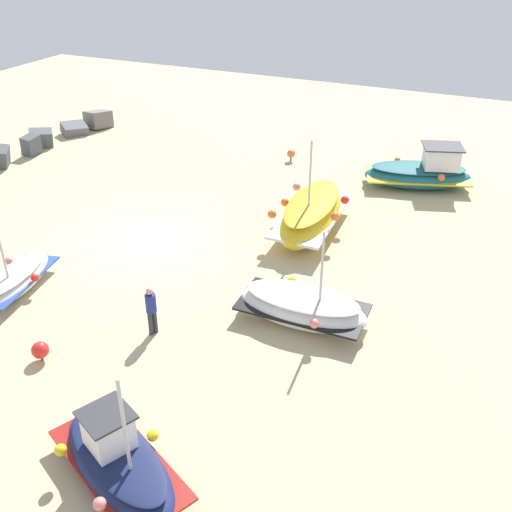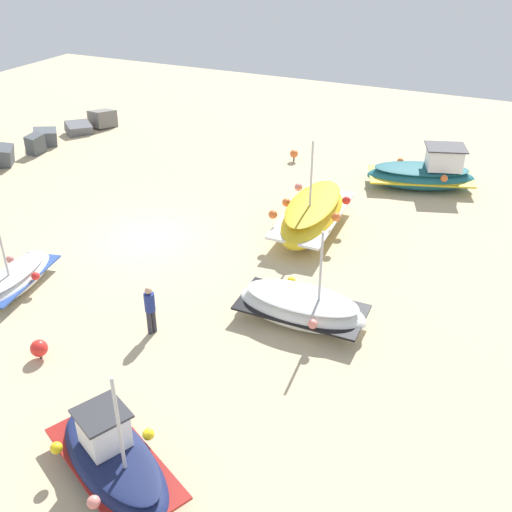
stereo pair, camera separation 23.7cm
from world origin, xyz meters
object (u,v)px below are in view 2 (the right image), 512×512
(mooring_buoy_1, at_px, (39,348))
(mooring_buoy_0, at_px, (294,154))
(fishing_boat_1, at_px, (16,278))
(fishing_boat_4, at_px, (113,459))
(person_walking, at_px, (150,307))
(fishing_boat_0, at_px, (313,214))
(fishing_boat_3, at_px, (424,173))
(fishing_boat_2, at_px, (301,307))

(mooring_buoy_1, bearing_deg, mooring_buoy_0, -2.05)
(fishing_boat_1, xyz_separation_m, fishing_boat_4, (-5.02, -7.78, 0.15))
(fishing_boat_1, height_order, person_walking, fishing_boat_1)
(fishing_boat_1, distance_m, person_walking, 5.56)
(fishing_boat_0, distance_m, person_walking, 8.63)
(fishing_boat_3, distance_m, mooring_buoy_0, 6.74)
(fishing_boat_0, bearing_deg, fishing_boat_2, -165.89)
(fishing_boat_3, bearing_deg, fishing_boat_2, -114.13)
(fishing_boat_1, relative_size, fishing_boat_4, 0.88)
(fishing_boat_2, bearing_deg, person_walking, 31.81)
(person_walking, bearing_deg, fishing_boat_0, -79.60)
(fishing_boat_3, xyz_separation_m, fishing_boat_4, (-19.63, 2.88, -0.15))
(fishing_boat_0, xyz_separation_m, fishing_boat_1, (-8.24, 7.57, -0.34))
(fishing_boat_0, height_order, person_walking, fishing_boat_0)
(fishing_boat_3, height_order, fishing_boat_4, fishing_boat_4)
(fishing_boat_3, height_order, person_walking, fishing_boat_3)
(person_walking, bearing_deg, fishing_boat_1, 22.57)
(fishing_boat_2, distance_m, fishing_boat_3, 12.36)
(fishing_boat_2, relative_size, person_walking, 2.56)
(fishing_boat_0, relative_size, mooring_buoy_0, 9.12)
(fishing_boat_0, xyz_separation_m, fishing_boat_2, (-5.93, -1.84, -0.21))
(fishing_boat_2, distance_m, mooring_buoy_1, 7.78)
(fishing_boat_1, xyz_separation_m, fishing_boat_3, (14.61, -10.67, 0.30))
(fishing_boat_0, height_order, fishing_boat_2, fishing_boat_0)
(fishing_boat_2, bearing_deg, mooring_buoy_0, -67.65)
(fishing_boat_1, xyz_separation_m, mooring_buoy_1, (-2.54, -3.32, -0.04))
(fishing_boat_0, xyz_separation_m, person_walking, (-8.38, 2.04, 0.19))
(fishing_boat_2, xyz_separation_m, mooring_buoy_1, (-4.84, 6.09, -0.17))
(fishing_boat_1, height_order, fishing_boat_3, fishing_boat_1)
(fishing_boat_0, distance_m, mooring_buoy_1, 11.59)
(fishing_boat_4, distance_m, person_walking, 5.39)
(mooring_buoy_0, height_order, mooring_buoy_1, mooring_buoy_0)
(fishing_boat_0, distance_m, fishing_boat_3, 7.08)
(mooring_buoy_0, bearing_deg, fishing_boat_4, -169.31)
(fishing_boat_2, height_order, fishing_boat_4, fishing_boat_4)
(mooring_buoy_1, bearing_deg, fishing_boat_2, -51.49)
(fishing_boat_4, bearing_deg, mooring_buoy_1, -3.49)
(fishing_boat_3, bearing_deg, fishing_boat_1, -144.43)
(mooring_buoy_1, bearing_deg, fishing_boat_0, -21.52)
(fishing_boat_3, xyz_separation_m, mooring_buoy_0, (0.63, 6.71, -0.30))
(fishing_boat_2, xyz_separation_m, fishing_boat_4, (-7.33, 1.63, 0.02))
(mooring_buoy_1, bearing_deg, fishing_boat_3, -23.19)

